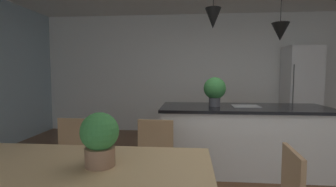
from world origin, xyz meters
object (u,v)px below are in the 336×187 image
chair_far_left (70,158)px  kitchen_island (244,138)px  dining_table (72,173)px  refrigerator (301,92)px  potted_plant_on_island (215,89)px  potted_plant_on_table (100,137)px  chair_far_right (153,161)px

chair_far_left → kitchen_island: size_ratio=0.38×
dining_table → refrigerator: bearing=51.0°
chair_far_left → refrigerator: bearing=40.4°
chair_far_left → kitchen_island: 2.27m
chair_far_left → dining_table: bearing=-62.2°
kitchen_island → potted_plant_on_island: potted_plant_on_island is taller
chair_far_left → potted_plant_on_island: 2.03m
potted_plant_on_island → kitchen_island: bearing=0.0°
refrigerator → potted_plant_on_island: bearing=-135.1°
refrigerator → dining_table: bearing=-129.0°
kitchen_island → potted_plant_on_table: size_ratio=6.23×
chair_far_right → refrigerator: bearing=48.5°
potted_plant_on_island → potted_plant_on_table: (-0.95, -1.92, -0.21)m
chair_far_left → chair_far_right: size_ratio=1.00×
dining_table → chair_far_left: bearing=117.8°
chair_far_right → kitchen_island: size_ratio=0.38×
dining_table → refrigerator: size_ratio=1.01×
chair_far_right → refrigerator: size_ratio=0.45×
chair_far_left → refrigerator: (3.56, 3.04, 0.49)m
chair_far_right → potted_plant_on_island: (0.71, 1.07, 0.66)m
chair_far_right → kitchen_island: kitchen_island is taller
chair_far_right → potted_plant_on_island: size_ratio=2.14×
potted_plant_on_island → chair_far_left: bearing=-146.0°
dining_table → refrigerator: refrigerator is taller
dining_table → kitchen_island: 2.47m
potted_plant_on_table → potted_plant_on_island: bearing=63.7°
chair_far_right → potted_plant_on_table: 0.98m
dining_table → potted_plant_on_table: size_ratio=5.28×
chair_far_left → potted_plant_on_table: (0.64, -0.84, 0.45)m
potted_plant_on_island → dining_table: bearing=-121.3°
chair_far_left → kitchen_island: (2.00, 1.07, -0.01)m
dining_table → chair_far_right: chair_far_right is taller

